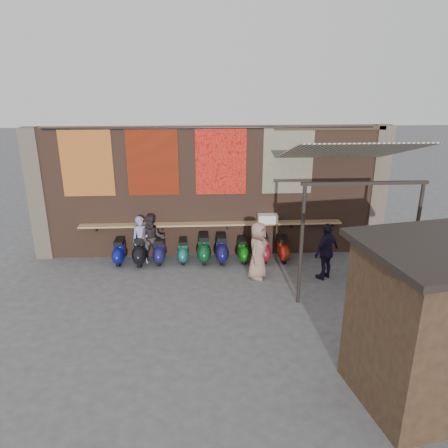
% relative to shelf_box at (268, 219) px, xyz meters
% --- Properties ---
extents(ground, '(70.00, 70.00, 0.00)m').
position_rel_shelf_box_xyz_m(ground, '(-1.72, -2.30, -1.25)').
color(ground, '#474749').
rests_on(ground, ground).
extents(brick_wall, '(10.00, 0.40, 4.00)m').
position_rel_shelf_box_xyz_m(brick_wall, '(-1.72, 0.40, 0.75)').
color(brick_wall, brown).
rests_on(brick_wall, ground).
extents(pier_left, '(0.50, 0.50, 4.00)m').
position_rel_shelf_box_xyz_m(pier_left, '(-6.92, 0.40, 0.75)').
color(pier_left, '#4C4238').
rests_on(pier_left, ground).
extents(pier_right, '(0.50, 0.50, 4.00)m').
position_rel_shelf_box_xyz_m(pier_right, '(3.48, 0.40, 0.75)').
color(pier_right, '#4C4238').
rests_on(pier_right, ground).
extents(eating_counter, '(8.00, 0.32, 0.05)m').
position_rel_shelf_box_xyz_m(eating_counter, '(-1.72, 0.03, -0.15)').
color(eating_counter, '#9E7A51').
rests_on(eating_counter, brick_wall).
extents(shelf_box, '(0.59, 0.32, 0.25)m').
position_rel_shelf_box_xyz_m(shelf_box, '(0.00, 0.00, 0.00)').
color(shelf_box, white).
rests_on(shelf_box, eating_counter).
extents(tapestry_redgold, '(1.50, 0.02, 2.00)m').
position_rel_shelf_box_xyz_m(tapestry_redgold, '(-5.32, 0.18, 1.75)').
color(tapestry_redgold, maroon).
rests_on(tapestry_redgold, brick_wall).
extents(tapestry_sun, '(1.50, 0.02, 2.00)m').
position_rel_shelf_box_xyz_m(tapestry_sun, '(-3.42, 0.18, 1.75)').
color(tapestry_sun, red).
rests_on(tapestry_sun, brick_wall).
extents(tapestry_orange, '(1.50, 0.02, 2.00)m').
position_rel_shelf_box_xyz_m(tapestry_orange, '(-1.42, 0.18, 1.75)').
color(tapestry_orange, red).
rests_on(tapestry_orange, brick_wall).
extents(tapestry_multi, '(1.50, 0.02, 2.00)m').
position_rel_shelf_box_xyz_m(tapestry_multi, '(0.58, 0.18, 1.75)').
color(tapestry_multi, '#256489').
rests_on(tapestry_multi, brick_wall).
extents(hang_rail, '(9.50, 0.06, 0.06)m').
position_rel_shelf_box_xyz_m(hang_rail, '(-1.72, 0.17, 2.73)').
color(hang_rail, black).
rests_on(hang_rail, brick_wall).
extents(scooter_stool_0, '(0.35, 0.77, 0.73)m').
position_rel_shelf_box_xyz_m(scooter_stool_0, '(-4.52, -0.26, -0.89)').
color(scooter_stool_0, navy).
rests_on(scooter_stool_0, ground).
extents(scooter_stool_1, '(0.40, 0.89, 0.85)m').
position_rel_shelf_box_xyz_m(scooter_stool_1, '(-3.88, -0.31, -0.83)').
color(scooter_stool_1, black).
rests_on(scooter_stool_1, ground).
extents(scooter_stool_2, '(0.36, 0.80, 0.76)m').
position_rel_shelf_box_xyz_m(scooter_stool_2, '(-3.31, -0.29, -0.87)').
color(scooter_stool_2, '#1B1751').
rests_on(scooter_stool_2, ground).
extents(scooter_stool_3, '(0.32, 0.72, 0.68)m').
position_rel_shelf_box_xyz_m(scooter_stool_3, '(-2.60, -0.26, -0.91)').
color(scooter_stool_3, '#1A685D').
rests_on(scooter_stool_3, ground).
extents(scooter_stool_4, '(0.40, 0.88, 0.84)m').
position_rel_shelf_box_xyz_m(scooter_stool_4, '(-1.97, -0.27, -0.83)').
color(scooter_stool_4, '#0D4522').
rests_on(scooter_stool_4, ground).
extents(scooter_stool_5, '(0.39, 0.86, 0.82)m').
position_rel_shelf_box_xyz_m(scooter_stool_5, '(-1.43, -0.31, -0.84)').
color(scooter_stool_5, '#141348').
rests_on(scooter_stool_5, ground).
extents(scooter_stool_6, '(0.33, 0.74, 0.70)m').
position_rel_shelf_box_xyz_m(scooter_stool_6, '(-0.78, -0.31, -0.90)').
color(scooter_stool_6, '#0E630F').
rests_on(scooter_stool_6, ground).
extents(scooter_stool_7, '(0.37, 0.82, 0.78)m').
position_rel_shelf_box_xyz_m(scooter_stool_7, '(-0.15, -0.30, -0.86)').
color(scooter_stool_7, maroon).
rests_on(scooter_stool_7, ground).
extents(scooter_stool_8, '(0.34, 0.76, 0.72)m').
position_rel_shelf_box_xyz_m(scooter_stool_8, '(0.45, -0.31, -0.89)').
color(scooter_stool_8, maroon).
rests_on(scooter_stool_8, ground).
extents(diner_left, '(0.64, 0.53, 1.48)m').
position_rel_shelf_box_xyz_m(diner_left, '(-3.83, -0.30, -0.51)').
color(diner_left, '#7A80B2').
rests_on(diner_left, ground).
extents(diner_right, '(0.77, 0.62, 1.53)m').
position_rel_shelf_box_xyz_m(diner_right, '(-3.51, -0.30, -0.49)').
color(diner_right, '#2E2427').
rests_on(diner_right, ground).
extents(shopper_navy, '(0.99, 0.90, 1.63)m').
position_rel_shelf_box_xyz_m(shopper_navy, '(1.41, -1.60, -0.44)').
color(shopper_navy, black).
rests_on(shopper_navy, ground).
extents(shopper_grey, '(1.28, 1.23, 1.75)m').
position_rel_shelf_box_xyz_m(shopper_grey, '(2.51, -2.21, -0.38)').
color(shopper_grey, slate).
rests_on(shopper_grey, ground).
extents(shopper_tan, '(0.83, 0.95, 1.64)m').
position_rel_shelf_box_xyz_m(shopper_tan, '(-0.47, -1.44, -0.43)').
color(shopper_tan, '#936B5E').
rests_on(shopper_tan, ground).
extents(market_stall, '(2.93, 2.41, 2.83)m').
position_rel_shelf_box_xyz_m(market_stall, '(2.05, -6.31, 0.16)').
color(market_stall, black).
rests_on(market_stall, ground).
extents(stall_sign, '(1.19, 0.26, 0.50)m').
position_rel_shelf_box_xyz_m(stall_sign, '(1.86, -5.32, 0.80)').
color(stall_sign, gold).
rests_on(stall_sign, market_stall).
extents(stall_shelf, '(2.15, 0.50, 0.06)m').
position_rel_shelf_box_xyz_m(stall_shelf, '(1.86, -5.32, -0.22)').
color(stall_shelf, '#473321').
rests_on(stall_shelf, market_stall).
extents(awning_canvas, '(3.20, 3.28, 0.97)m').
position_rel_shelf_box_xyz_m(awning_canvas, '(1.78, -1.40, 2.30)').
color(awning_canvas, beige).
rests_on(awning_canvas, brick_wall).
extents(awning_ledger, '(3.30, 0.08, 0.12)m').
position_rel_shelf_box_xyz_m(awning_ledger, '(1.78, 0.19, 2.70)').
color(awning_ledger, '#33261C').
rests_on(awning_ledger, brick_wall).
extents(awning_header, '(3.00, 0.08, 0.08)m').
position_rel_shelf_box_xyz_m(awning_header, '(1.78, -2.90, 1.83)').
color(awning_header, black).
rests_on(awning_header, awning_post_left).
extents(awning_post_left, '(0.09, 0.09, 3.10)m').
position_rel_shelf_box_xyz_m(awning_post_left, '(0.38, -2.90, 0.30)').
color(awning_post_left, black).
rests_on(awning_post_left, ground).
extents(awning_post_right, '(0.09, 0.09, 3.10)m').
position_rel_shelf_box_xyz_m(awning_post_right, '(3.18, -2.90, 0.30)').
color(awning_post_right, black).
rests_on(awning_post_right, ground).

